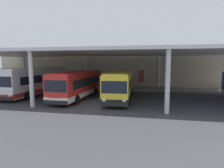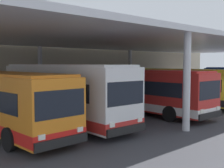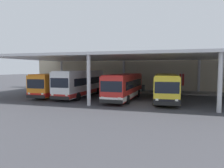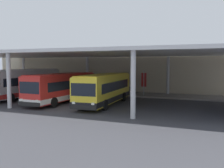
% 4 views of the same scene
% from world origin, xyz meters
% --- Properties ---
extents(ground_plane, '(200.00, 200.00, 0.00)m').
position_xyz_m(ground_plane, '(0.00, 0.00, 0.00)').
color(ground_plane, '#3D3D42').
extents(platform_kerb, '(42.00, 4.50, 0.18)m').
position_xyz_m(platform_kerb, '(0.00, 11.75, 0.09)').
color(platform_kerb, gray).
rests_on(platform_kerb, ground).
extents(station_building_facade, '(48.00, 1.60, 6.64)m').
position_xyz_m(station_building_facade, '(0.00, 15.00, 3.32)').
color(station_building_facade, '#C1B293').
rests_on(station_building_facade, ground).
extents(canopy_shelter, '(40.00, 17.00, 5.55)m').
position_xyz_m(canopy_shelter, '(0.00, 5.50, 5.31)').
color(canopy_shelter, silver).
rests_on(canopy_shelter, ground).
extents(bus_nearest_bay, '(2.99, 10.62, 3.17)m').
position_xyz_m(bus_nearest_bay, '(-13.57, 3.71, 1.66)').
color(bus_nearest_bay, orange).
rests_on(bus_nearest_bay, ground).
extents(bus_second_bay, '(2.88, 11.38, 3.57)m').
position_xyz_m(bus_second_bay, '(-9.93, 3.83, 1.84)').
color(bus_second_bay, white).
rests_on(bus_second_bay, ground).
extents(bus_middle_bay, '(2.95, 10.60, 3.17)m').
position_xyz_m(bus_middle_bay, '(-3.58, 2.64, 1.66)').
color(bus_middle_bay, red).
rests_on(bus_middle_bay, ground).
extents(bus_far_bay, '(3.11, 10.65, 3.17)m').
position_xyz_m(bus_far_bay, '(1.41, 2.92, 1.66)').
color(bus_far_bay, yellow).
rests_on(bus_far_bay, ground).
extents(bench_waiting, '(1.80, 0.45, 0.92)m').
position_xyz_m(bench_waiting, '(0.98, 11.82, 0.66)').
color(bench_waiting, '#4C515B').
rests_on(bench_waiting, platform_kerb).
extents(trash_bin, '(0.52, 0.52, 0.98)m').
position_xyz_m(trash_bin, '(-2.49, 11.99, 0.68)').
color(trash_bin, '#33383D').
rests_on(trash_bin, platform_kerb).
extents(banner_sign, '(0.70, 0.12, 3.20)m').
position_xyz_m(banner_sign, '(3.47, 10.94, 1.98)').
color(banner_sign, '#B2B2B7').
rests_on(banner_sign, platform_kerb).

